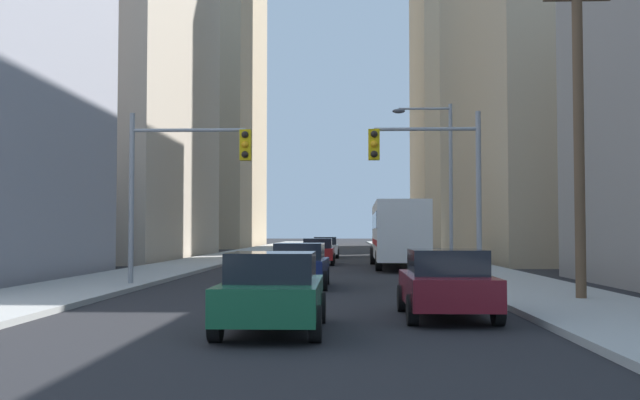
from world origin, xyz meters
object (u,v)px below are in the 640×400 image
object	(u,v)px
city_bus	(398,231)
traffic_signal_near_left	(184,169)
sedan_white	(325,247)
traffic_signal_near_right	(430,169)
sedan_maroon	(446,283)
sedan_navy	(300,265)
sedan_green	(273,292)
sedan_red	(318,251)

from	to	relation	value
city_bus	traffic_signal_near_left	bearing A→B (deg)	-120.60
city_bus	sedan_white	xyz separation A→B (m)	(-4.21, 14.50, -1.16)
sedan_white	traffic_signal_near_right	bearing A→B (deg)	-81.46
sedan_maroon	sedan_navy	distance (m)	9.64
sedan_maroon	traffic_signal_near_right	world-z (taller)	traffic_signal_near_right
city_bus	sedan_maroon	xyz separation A→B (m)	(-0.59, -22.82, -1.16)
sedan_green	traffic_signal_near_right	xyz separation A→B (m)	(4.29, 11.08, 3.27)
city_bus	traffic_signal_near_right	xyz separation A→B (m)	(0.09, -14.11, 2.12)
sedan_maroon	traffic_signal_near_left	distance (m)	12.11
sedan_red	traffic_signal_near_right	size ratio (longest dim) A/B	0.70
sedan_maroon	sedan_white	world-z (taller)	same
sedan_red	sedan_white	size ratio (longest dim) A/B	1.00
sedan_maroon	sedan_navy	xyz separation A→B (m)	(-3.77, 8.87, 0.00)
sedan_white	traffic_signal_near_left	size ratio (longest dim) A/B	0.70
sedan_white	traffic_signal_near_right	distance (m)	29.12
traffic_signal_near_right	sedan_navy	bearing A→B (deg)	177.83
sedan_red	sedan_white	bearing A→B (deg)	89.22
sedan_navy	sedan_red	distance (m)	17.53
sedan_green	traffic_signal_near_left	distance (m)	12.28
sedan_maroon	traffic_signal_near_right	xyz separation A→B (m)	(0.68, 8.70, 3.27)
sedan_maroon	sedan_red	size ratio (longest dim) A/B	1.00
sedan_maroon	sedan_navy	bearing A→B (deg)	113.02
sedan_maroon	sedan_white	distance (m)	37.49
sedan_green	sedan_red	size ratio (longest dim) A/B	1.00
city_bus	sedan_maroon	size ratio (longest dim) A/B	2.74
city_bus	sedan_red	distance (m)	5.76
city_bus	traffic_signal_near_right	size ratio (longest dim) A/B	1.92
traffic_signal_near_right	city_bus	bearing A→B (deg)	90.36
traffic_signal_near_left	sedan_maroon	bearing A→B (deg)	-48.30
sedan_white	traffic_signal_near_left	xyz separation A→B (m)	(-4.14, -28.61, 3.29)
sedan_red	city_bus	bearing A→B (deg)	-39.45
sedan_navy	sedan_white	distance (m)	28.45
city_bus	sedan_navy	distance (m)	14.66
sedan_green	traffic_signal_near_left	world-z (taller)	traffic_signal_near_left
sedan_navy	traffic_signal_near_left	size ratio (longest dim) A/B	0.71
traffic_signal_near_right	sedan_white	bearing A→B (deg)	98.54
sedan_green	sedan_maroon	distance (m)	4.33
city_bus	sedan_green	bearing A→B (deg)	-99.48
sedan_white	traffic_signal_near_left	bearing A→B (deg)	-98.22
sedan_red	traffic_signal_near_left	xyz separation A→B (m)	(-3.99, -17.70, 3.29)
sedan_maroon	sedan_white	size ratio (longest dim) A/B	1.00
sedan_maroon	sedan_navy	world-z (taller)	same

